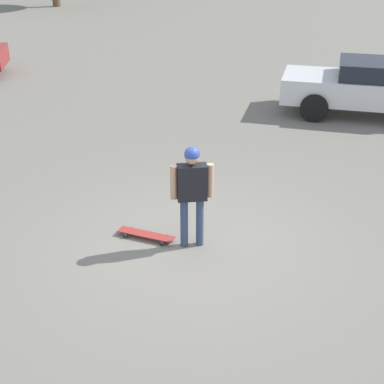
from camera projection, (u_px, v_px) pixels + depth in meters
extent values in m
plane|color=gray|center=(192.00, 245.00, 8.09)|extent=(220.00, 220.00, 0.00)
cylinder|color=#38476B|center=(184.00, 223.00, 7.90)|extent=(0.11, 0.11, 0.78)
cylinder|color=#38476B|center=(200.00, 222.00, 7.92)|extent=(0.11, 0.11, 0.78)
cube|color=black|center=(192.00, 182.00, 7.62)|extent=(0.47, 0.34, 0.53)
cylinder|color=tan|center=(174.00, 183.00, 7.58)|extent=(0.10, 0.10, 0.51)
cylinder|color=tan|center=(210.00, 181.00, 7.64)|extent=(0.10, 0.10, 0.51)
sphere|color=tan|center=(192.00, 157.00, 7.44)|extent=(0.21, 0.21, 0.21)
sphere|color=#2D4799|center=(192.00, 155.00, 7.43)|extent=(0.22, 0.22, 0.22)
cube|color=#A5332D|center=(146.00, 234.00, 8.21)|extent=(0.73, 0.81, 0.01)
cylinder|color=#262628|center=(125.00, 236.00, 8.25)|extent=(0.07, 0.07, 0.07)
cylinder|color=#262628|center=(131.00, 229.00, 8.42)|extent=(0.07, 0.07, 0.07)
cylinder|color=#262628|center=(162.00, 244.00, 8.04)|extent=(0.07, 0.07, 0.07)
cylinder|color=#262628|center=(167.00, 237.00, 8.22)|extent=(0.07, 0.07, 0.07)
cube|color=silver|center=(374.00, 90.00, 13.33)|extent=(4.47, 4.29, 0.62)
cube|color=#1E232D|center=(382.00, 70.00, 13.07)|extent=(2.53, 2.50, 0.41)
cylinder|color=black|center=(314.00, 108.00, 13.03)|extent=(0.64, 0.61, 0.68)
cylinder|color=black|center=(317.00, 89.00, 14.52)|extent=(0.64, 0.61, 0.68)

